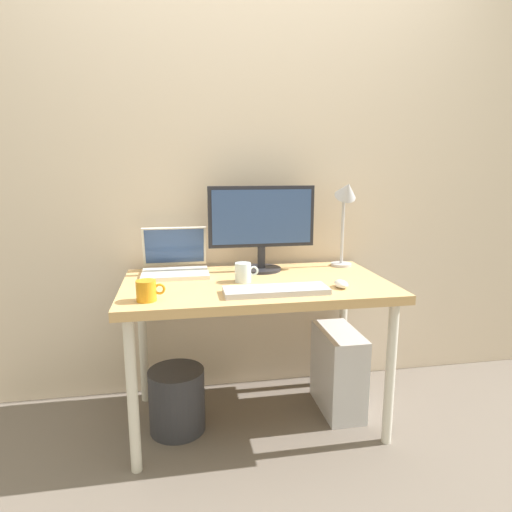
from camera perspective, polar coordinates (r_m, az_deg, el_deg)
ground_plane at (r=2.32m, az=0.00°, el=-20.31°), size 6.00×6.00×0.00m
back_wall at (r=2.37m, az=-1.76°, el=13.33°), size 4.40×0.04×2.60m
desk at (r=2.06m, az=0.00°, el=-5.10°), size 1.22×0.69×0.70m
monitor at (r=2.21m, az=0.73°, el=4.33°), size 0.54×0.20×0.43m
laptop at (r=2.22m, az=-10.43°, el=-0.75°), size 0.32×0.28×0.22m
desk_lamp at (r=2.33m, az=11.54°, el=6.64°), size 0.11×0.16×0.47m
keyboard at (r=1.85m, az=2.60°, el=-4.47°), size 0.44×0.14×0.02m
mouse at (r=1.97m, az=10.96°, el=-3.56°), size 0.06×0.09×0.03m
coffee_mug at (r=1.79m, az=-13.96°, el=-4.37°), size 0.11×0.08×0.08m
glass_cup at (r=2.03m, az=-1.64°, el=-2.12°), size 0.11×0.08×0.09m
computer_tower at (r=2.34m, az=10.57°, el=-14.34°), size 0.18×0.36×0.42m
wastebasket at (r=2.20m, az=-10.19°, el=-17.87°), size 0.26×0.26×0.30m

